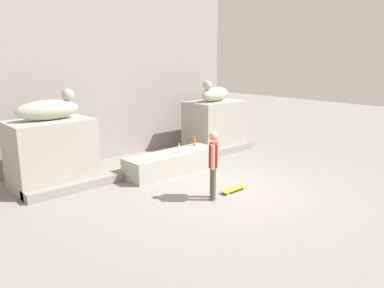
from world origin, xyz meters
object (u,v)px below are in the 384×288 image
(skater, at_px, (213,162))
(bottle_clear, at_px, (179,149))
(skateboard, at_px, (234,189))
(bottle_orange, at_px, (195,142))
(statue_reclining_right, at_px, (215,93))
(statue_reclining_left, at_px, (49,109))

(skater, height_order, bottle_clear, skater)
(skateboard, distance_m, bottle_orange, 2.77)
(statue_reclining_right, distance_m, bottle_orange, 2.56)
(statue_reclining_left, height_order, bottle_orange, statue_reclining_left)
(statue_reclining_right, relative_size, skateboard, 2.10)
(bottle_orange, bearing_deg, statue_reclining_right, 28.01)
(skateboard, relative_size, bottle_clear, 2.79)
(statue_reclining_left, height_order, statue_reclining_right, same)
(statue_reclining_left, xyz_separation_m, bottle_orange, (4.12, -1.04, -1.32))
(statue_reclining_right, bearing_deg, skater, 30.23)
(statue_reclining_right, xyz_separation_m, skater, (-3.64, -3.53, -1.13))
(bottle_clear, xyz_separation_m, bottle_orange, (0.95, 0.36, 0.01))
(statue_reclining_right, xyz_separation_m, bottle_clear, (-2.89, -1.39, -1.33))
(bottle_orange, bearing_deg, skateboard, -110.81)
(skateboard, height_order, bottle_clear, bottle_clear)
(skater, bearing_deg, statue_reclining_right, -177.39)
(statue_reclining_left, bearing_deg, skateboard, -44.57)
(skateboard, bearing_deg, statue_reclining_right, -128.27)
(skateboard, xyz_separation_m, bottle_orange, (0.96, 2.52, 0.66))
(statue_reclining_right, bearing_deg, statue_reclining_left, -13.90)
(statue_reclining_right, height_order, bottle_orange, statue_reclining_right)
(statue_reclining_right, xyz_separation_m, skateboard, (-2.89, -3.55, -1.98))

